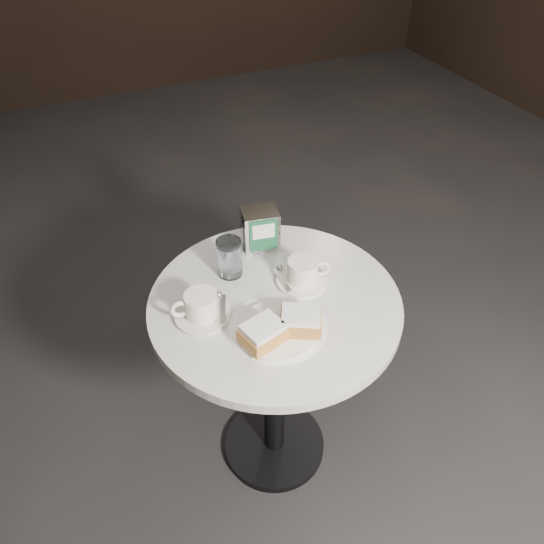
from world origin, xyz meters
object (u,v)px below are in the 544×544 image
Objects in this scene: coffee_cup_right at (303,273)px; beignet_plate at (280,328)px; cafe_table at (275,347)px; water_glass_left at (229,258)px; water_glass_right at (254,233)px; napkin_dispenser at (260,228)px; coffee_cup_left at (201,308)px.

beignet_plate is at bearing -116.16° from coffee_cup_right.
coffee_cup_right is (0.10, 0.04, 0.23)m from cafe_table.
coffee_cup_right is at bearing 48.27° from beignet_plate.
water_glass_left is at bearing 96.16° from beignet_plate.
water_glass_left is 1.01× the size of water_glass_right.
napkin_dispenser is (0.13, 0.09, 0.01)m from water_glass_left.
beignet_plate is 1.40× the size of coffee_cup_left.
water_glass_right reaches higher than cafe_table.
water_glass_left is (-0.17, 0.12, 0.02)m from coffee_cup_right.
water_glass_right is (0.04, 0.24, 0.25)m from cafe_table.
coffee_cup_right is 1.57× the size of water_glass_right.
coffee_cup_right is at bearing -72.30° from water_glass_right.
water_glass_right is (0.08, 0.37, 0.03)m from beignet_plate.
coffee_cup_left is 0.91× the size of coffee_cup_right.
water_glass_left is 0.14m from water_glass_right.
napkin_dispenser is at bearing 46.47° from coffee_cup_left.
cafe_table is 0.31m from coffee_cup_left.
cafe_table is at bearing -64.90° from water_glass_left.
water_glass_right is at bearing -161.28° from napkin_dispenser.
cafe_table is at bearing -145.20° from coffee_cup_right.
napkin_dispenser reaches higher than cafe_table.
water_glass_left is at bearing 161.19° from coffee_cup_right.
coffee_cup_left reaches higher than cafe_table.
water_glass_right is at bearing 48.57° from coffee_cup_left.
napkin_dispenser is at bearing 8.57° from water_glass_right.
coffee_cup_right is (0.14, 0.16, 0.01)m from beignet_plate.
beignet_plate is 0.28m from water_glass_left.
coffee_cup_right is at bearing -68.25° from napkin_dispenser.
water_glass_right is (0.24, 0.22, 0.02)m from coffee_cup_left.
water_glass_right is at bearing 37.46° from water_glass_left.
cafe_table is at bearing 0.76° from coffee_cup_left.
napkin_dispenser is at bearing 117.17° from coffee_cup_right.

